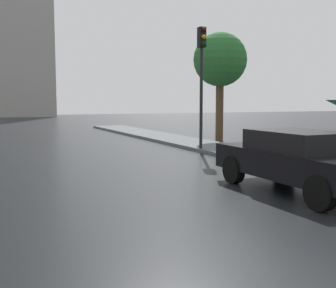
% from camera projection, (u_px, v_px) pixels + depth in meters
% --- Properties ---
extents(car_black_near_kerb, '(1.74, 4.25, 1.33)m').
position_uv_depth(car_black_near_kerb, '(299.00, 160.00, 9.05)').
color(car_black_near_kerb, black).
rests_on(car_black_near_kerb, ground).
extents(traffic_light, '(0.26, 0.39, 4.59)m').
position_uv_depth(traffic_light, '(202.00, 66.00, 15.84)').
color(traffic_light, black).
rests_on(traffic_light, sidewalk_strip).
extents(street_tree_far, '(2.58, 2.58, 5.24)m').
position_uv_depth(street_tree_far, '(220.00, 61.00, 20.15)').
color(street_tree_far, '#4C3823').
rests_on(street_tree_far, ground).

